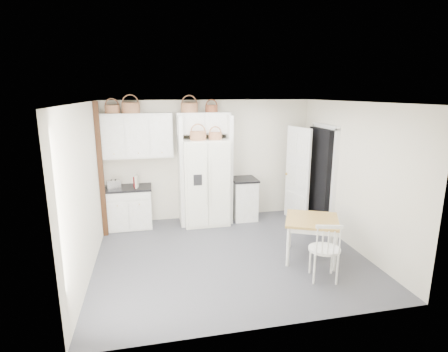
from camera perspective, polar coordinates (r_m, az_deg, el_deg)
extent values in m
plane|color=#464750|center=(6.24, 0.90, -12.67)|extent=(4.50, 4.50, 0.00)
plane|color=white|center=(5.60, 1.00, 11.95)|extent=(4.50, 4.50, 0.00)
plane|color=beige|center=(7.70, -2.42, 2.61)|extent=(4.50, 0.00, 4.50)
plane|color=beige|center=(5.73, -21.56, -2.14)|extent=(0.00, 4.00, 4.00)
plane|color=beige|center=(6.65, 20.18, 0.05)|extent=(0.00, 4.00, 4.00)
cube|color=white|center=(7.42, -3.06, -0.92)|extent=(0.94, 0.75, 1.81)
cube|color=silver|center=(7.54, -15.16, -5.07)|extent=(0.89, 0.56, 0.82)
cube|color=silver|center=(7.78, 3.25, -3.83)|extent=(0.50, 0.60, 0.88)
cube|color=brown|center=(6.15, 14.01, -9.89)|extent=(1.12, 1.12, 0.71)
cube|color=silver|center=(5.51, 16.07, -11.40)|extent=(0.57, 0.54, 0.96)
cube|color=black|center=(7.42, -15.36, -1.91)|extent=(0.93, 0.60, 0.04)
cube|color=black|center=(7.65, 3.30, -0.54)|extent=(0.54, 0.64, 0.04)
cube|color=silver|center=(7.35, -17.57, -1.31)|extent=(0.29, 0.21, 0.18)
cube|color=#9A0912|center=(7.30, -14.38, -1.08)|extent=(0.06, 0.14, 0.21)
cube|color=beige|center=(7.30, -14.06, -0.90)|extent=(0.07, 0.17, 0.26)
cylinder|color=brown|center=(7.33, -17.79, 10.35)|extent=(0.29, 0.29, 0.16)
cylinder|color=brown|center=(7.30, -14.99, 10.70)|extent=(0.35, 0.35, 0.21)
cylinder|color=brown|center=(7.34, -5.67, 11.05)|extent=(0.35, 0.35, 0.20)
cylinder|color=brown|center=(7.41, -2.05, 10.94)|extent=(0.26, 0.26, 0.15)
cylinder|color=brown|center=(7.12, -4.25, 6.60)|extent=(0.33, 0.33, 0.18)
cylinder|color=brown|center=(7.18, -1.44, 6.56)|extent=(0.27, 0.27, 0.15)
cube|color=silver|center=(7.34, -13.93, 6.43)|extent=(1.40, 0.34, 0.90)
cube|color=silver|center=(7.40, -3.41, 8.60)|extent=(1.12, 0.34, 0.45)
cube|color=silver|center=(7.36, -7.08, 0.81)|extent=(0.08, 0.60, 2.30)
cube|color=silver|center=(7.51, 0.69, 1.17)|extent=(0.08, 0.60, 2.30)
cube|color=#301E0B|center=(7.02, -19.46, 0.78)|extent=(0.09, 0.09, 2.60)
cube|color=black|center=(7.51, 15.42, -0.30)|extent=(0.18, 0.85, 2.05)
cube|color=white|center=(7.65, 11.88, 0.15)|extent=(0.21, 0.79, 2.05)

